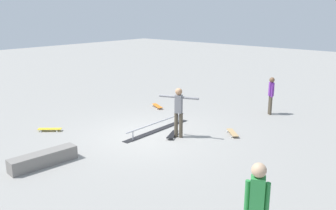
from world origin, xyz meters
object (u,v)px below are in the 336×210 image
(bystander_green_shirt, at_px, (256,207))
(loose_skateboard_yellow, at_px, (50,129))
(grind_rail, at_px, (157,127))
(loose_skateboard_orange, at_px, (157,106))
(skateboard_main, at_px, (173,134))
(skater_main, at_px, (179,109))
(bystander_purple_shirt, at_px, (271,94))
(skate_ledge, at_px, (44,159))
(loose_skateboard_natural, at_px, (233,133))

(bystander_green_shirt, height_order, loose_skateboard_yellow, bystander_green_shirt)
(grind_rail, distance_m, loose_skateboard_orange, 3.02)
(skateboard_main, relative_size, bystander_green_shirt, 0.46)
(skater_main, relative_size, bystander_green_shirt, 0.94)
(bystander_purple_shirt, bearing_deg, skate_ledge, 124.86)
(grind_rail, distance_m, bystander_green_shirt, 6.98)
(grind_rail, height_order, loose_skateboard_orange, grind_rail)
(grind_rail, xyz_separation_m, loose_skateboard_yellow, (2.50, -2.74, -0.06))
(loose_skateboard_orange, distance_m, loose_skateboard_yellow, 4.76)
(skate_ledge, xyz_separation_m, loose_skateboard_orange, (-6.35, -1.73, -0.11))
(loose_skateboard_natural, bearing_deg, loose_skateboard_yellow, -99.41)
(skateboard_main, relative_size, bystander_purple_shirt, 0.54)
(skater_main, distance_m, loose_skateboard_natural, 2.04)
(skateboard_main, relative_size, loose_skateboard_orange, 1.01)
(skateboard_main, distance_m, bystander_purple_shirt, 4.79)
(bystander_purple_shirt, bearing_deg, grind_rail, 115.68)
(skater_main, height_order, bystander_green_shirt, bystander_green_shirt)
(grind_rail, relative_size, loose_skateboard_yellow, 4.28)
(skate_ledge, height_order, loose_skateboard_yellow, skate_ledge)
(grind_rail, xyz_separation_m, loose_skateboard_natural, (-1.34, 2.20, -0.06))
(skate_ledge, bearing_deg, grind_rail, 175.49)
(loose_skateboard_natural, bearing_deg, loose_skateboard_orange, -148.86)
(grind_rail, height_order, skate_ledge, skate_ledge)
(grind_rail, xyz_separation_m, bystander_green_shirt, (3.85, 5.75, 0.86))
(skater_main, distance_m, loose_skateboard_yellow, 4.55)
(bystander_purple_shirt, xyz_separation_m, loose_skateboard_natural, (3.10, 0.17, -0.77))
(bystander_purple_shirt, bearing_deg, bystander_green_shirt, 164.38)
(skateboard_main, xyz_separation_m, bystander_green_shirt, (3.73, 4.94, 0.92))
(skate_ledge, bearing_deg, skateboard_main, 164.14)
(skate_ledge, relative_size, loose_skateboard_orange, 2.26)
(loose_skateboard_orange, relative_size, loose_skateboard_natural, 1.11)
(skater_main, bearing_deg, skate_ledge, 51.00)
(bystander_green_shirt, relative_size, loose_skateboard_natural, 2.42)
(skater_main, bearing_deg, loose_skateboard_orange, -57.75)
(bystander_purple_shirt, xyz_separation_m, loose_skateboard_orange, (2.23, -4.08, -0.77))
(loose_skateboard_orange, distance_m, loose_skateboard_natural, 4.35)
(bystander_green_shirt, bearing_deg, loose_skateboard_natural, 98.51)
(loose_skateboard_orange, relative_size, loose_skateboard_yellow, 1.10)
(skate_ledge, distance_m, bystander_purple_shirt, 8.92)
(bystander_purple_shirt, bearing_deg, loose_skateboard_natural, 143.42)
(loose_skateboard_natural, bearing_deg, bystander_green_shirt, -12.87)
(skate_ledge, bearing_deg, bystander_green_shirt, 92.60)
(skate_ledge, xyz_separation_m, loose_skateboard_natural, (-5.47, 2.53, -0.11))
(skater_main, xyz_separation_m, bystander_green_shirt, (3.82, 4.76, 0.03))
(bystander_purple_shirt, bearing_deg, skateboard_main, 125.31)
(skate_ledge, relative_size, skateboard_main, 2.24)
(grind_rail, height_order, loose_skateboard_natural, grind_rail)
(skateboard_main, distance_m, bystander_green_shirt, 6.26)
(bystander_purple_shirt, height_order, loose_skateboard_yellow, bystander_purple_shirt)
(bystander_green_shirt, distance_m, loose_skateboard_natural, 6.36)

